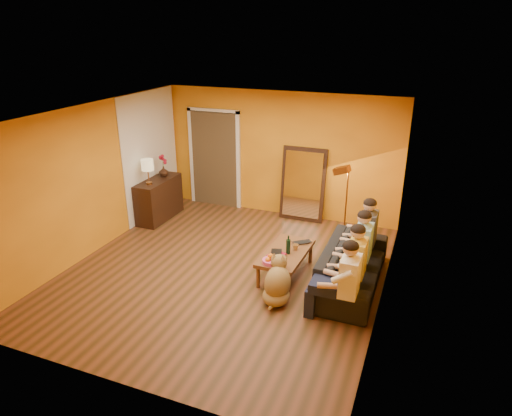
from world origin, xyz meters
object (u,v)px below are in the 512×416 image
at_px(table_lamp, 148,172).
at_px(person_far_right, 368,234).
at_px(dog, 278,280).
at_px(person_mid_left, 356,264).
at_px(tumbler, 295,247).
at_px(sofa, 352,266).
at_px(person_mid_right, 363,248).
at_px(mirror_frame, 303,184).
at_px(sideboard, 159,199).
at_px(floor_lamp, 346,205).
at_px(wine_bottle, 288,245).
at_px(laptop, 303,244).
at_px(person_far_left, 349,283).
at_px(vase, 164,171).
at_px(coffee_table, 286,263).

bearing_deg(table_lamp, person_far_right, -2.89).
bearing_deg(dog, person_mid_left, 14.88).
bearing_deg(tumbler, sofa, -0.98).
distance_m(sofa, person_far_right, 0.73).
height_order(sofa, person_mid_right, person_mid_right).
height_order(mirror_frame, person_mid_left, mirror_frame).
xyz_separation_m(sideboard, person_mid_right, (4.37, -1.07, 0.18)).
height_order(sideboard, floor_lamp, floor_lamp).
xyz_separation_m(table_lamp, wine_bottle, (3.25, -1.02, -0.53)).
xyz_separation_m(wine_bottle, laptop, (0.13, 0.40, -0.14)).
relative_size(person_far_left, vase, 5.88).
bearing_deg(person_mid_right, vase, 163.19).
relative_size(sofa, vase, 10.43).
distance_m(mirror_frame, person_mid_right, 2.67).
bearing_deg(wine_bottle, person_far_left, -37.00).
relative_size(mirror_frame, sideboard, 1.29).
bearing_deg(vase, sideboard, -90.00).
height_order(person_mid_right, vase, person_mid_right).
bearing_deg(wine_bottle, vase, 154.13).
relative_size(person_far_left, person_mid_right, 1.00).
distance_m(table_lamp, floor_lamp, 3.90).
bearing_deg(sofa, tumbler, 89.02).
xyz_separation_m(person_far_left, person_mid_right, (0.00, 1.10, 0.00)).
height_order(tumbler, laptop, tumbler).
height_order(person_far_left, wine_bottle, person_far_left).
xyz_separation_m(mirror_frame, sideboard, (-2.79, -1.08, -0.34)).
xyz_separation_m(person_mid_right, person_far_right, (0.00, 0.55, 0.00)).
bearing_deg(person_mid_left, mirror_frame, 120.33).
bearing_deg(sideboard, sofa, -15.43).
relative_size(table_lamp, wine_bottle, 1.65).
distance_m(table_lamp, person_far_right, 4.40).
relative_size(floor_lamp, person_mid_right, 1.18).
relative_size(coffee_table, person_mid_right, 1.00).
bearing_deg(laptop, person_far_left, -91.14).
relative_size(mirror_frame, person_far_left, 1.25).
bearing_deg(table_lamp, sideboard, 90.00).
xyz_separation_m(coffee_table, tumbler, (0.12, 0.12, 0.26)).
relative_size(sideboard, wine_bottle, 3.81).
relative_size(sideboard, person_mid_right, 0.97).
height_order(mirror_frame, vase, mirror_frame).
distance_m(floor_lamp, wine_bottle, 1.77).
height_order(sofa, dog, dog).
height_order(table_lamp, person_mid_right, table_lamp).
distance_m(floor_lamp, vase, 3.83).
xyz_separation_m(person_mid_right, laptop, (-0.99, 0.15, -0.18)).
height_order(table_lamp, floor_lamp, floor_lamp).
bearing_deg(sideboard, vase, 90.00).
bearing_deg(person_far_right, dog, -123.91).
relative_size(coffee_table, laptop, 3.76).
bearing_deg(sideboard, mirror_frame, 21.16).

